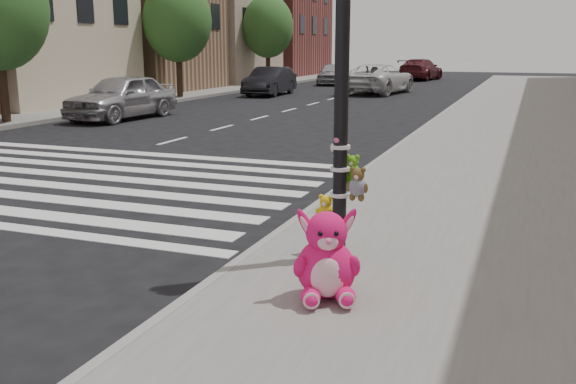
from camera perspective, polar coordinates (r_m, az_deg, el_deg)
The scene contains 18 objects.
ground at distance 7.27m, azimuth -20.21°, elevation -8.45°, with size 120.00×120.00×0.00m, color black.
sidewalk_near at distance 15.25m, azimuth 22.12°, elevation 2.63°, with size 7.00×80.00×0.14m, color slate.
sidewalk_far at distance 30.98m, azimuth -15.15°, elevation 7.92°, with size 6.00×80.00×0.14m, color slate.
curb_edge at distance 15.54m, azimuth 9.32°, elevation 3.59°, with size 0.12×80.00×0.15m, color gray.
crosswalk at distance 13.91m, azimuth -20.40°, elevation 1.59°, with size 11.00×6.00×0.01m, color silver, non-canonical shape.
bld_far_c at distance 36.99m, azimuth -12.54°, elevation 14.90°, with size 6.00×8.00×8.00m, color #997251.
bld_far_d at distance 44.86m, azimuth -6.08°, elevation 16.01°, with size 6.00×8.00×10.00m, color #BEA891.
bld_far_e at distance 54.88m, azimuth -0.73°, elevation 14.99°, with size 6.00×10.00×9.00m, color brown.
signal_pole at distance 7.16m, azimuth 4.85°, elevation 7.06°, with size 0.68×0.48×4.00m.
tree_far_b at distance 31.32m, azimuth -9.80°, elevation 14.78°, with size 3.20×3.20×5.44m.
tree_far_c at distance 41.19m, azimuth -1.81°, elevation 14.47°, with size 3.20×3.20×5.44m.
pink_bunny at distance 6.22m, azimuth 3.42°, elevation -6.19°, with size 0.77×0.82×0.92m.
red_teddy at distance 6.50m, azimuth 4.86°, elevation -7.85°, with size 0.15×0.10×0.22m, color #AC1A11, non-canonical shape.
car_silver_far at distance 23.39m, azimuth -14.56°, elevation 8.22°, with size 1.86×4.63×1.58m, color #B1B1B6.
car_dark_far at distance 33.58m, azimuth -1.62°, elevation 9.83°, with size 1.53×4.39×1.45m, color black.
car_white_near at distance 35.04m, azimuth 8.01°, elevation 9.94°, with size 2.60×5.64×1.57m, color silver.
car_maroon_near at distance 49.14m, azimuth 11.70°, elevation 10.62°, with size 2.17×5.33×1.55m, color #52171D.
car_silver_deep at distance 42.61m, azimuth 4.00°, elevation 10.45°, with size 1.68×4.18×1.42m, color #B2B1B6.
Camera 1 is at (4.57, -5.04, 2.55)m, focal length 40.00 mm.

